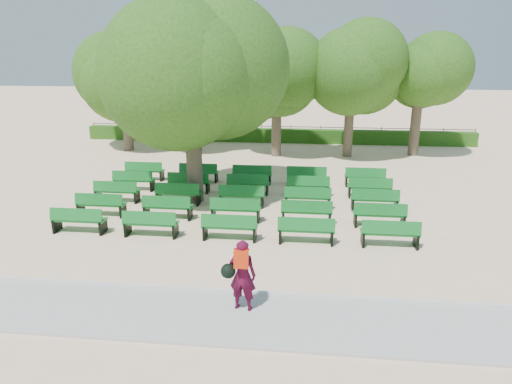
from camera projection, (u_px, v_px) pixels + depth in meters
ground at (251, 211)px, 17.62m from camera, size 120.00×120.00×0.00m
paving at (213, 317)px, 10.58m from camera, size 30.00×2.20×0.06m
curb at (222, 291)px, 11.67m from camera, size 30.00×0.12×0.10m
hedge at (276, 135)px, 30.77m from camera, size 26.00×0.70×0.90m
fence at (276, 141)px, 31.28m from camera, size 26.00×0.10×1.02m
tree_line at (271, 155)px, 27.11m from camera, size 21.80×6.80×7.04m
bench_array at (242, 204)px, 18.19m from camera, size 1.81×0.57×1.14m
tree_among at (191, 78)px, 17.40m from camera, size 5.51×5.51×7.45m
person at (241, 274)px, 10.60m from camera, size 0.85×0.54×1.76m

